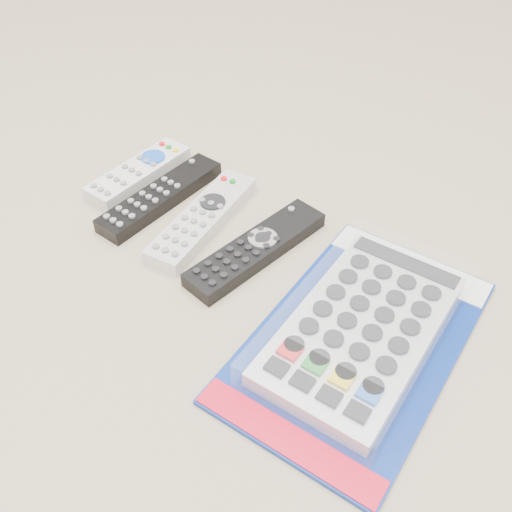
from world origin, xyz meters
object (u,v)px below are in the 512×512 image
Objects in this scene: remote_small_grey at (139,173)px; remote_large_black at (256,249)px; remote_slim_black at (160,196)px; jumbo_remote_packaged at (362,327)px; remote_silver_dvd at (203,219)px.

remote_small_grey is 0.24m from remote_large_black.
remote_small_grey is 0.83× the size of remote_slim_black.
remote_small_grey is 0.41m from jumbo_remote_packaged.
remote_slim_black is 0.35m from jumbo_remote_packaged.
remote_slim_black is 0.08m from remote_silver_dvd.
remote_slim_black is 0.96× the size of remote_large_black.
remote_large_black is at bearing -11.02° from remote_silver_dvd.
jumbo_remote_packaged is (0.41, -0.05, 0.01)m from remote_small_grey.
remote_slim_black is 0.17m from remote_large_black.
remote_large_black is (0.24, -0.02, -0.00)m from remote_small_grey.
remote_small_grey reaches higher than remote_slim_black.
jumbo_remote_packaged is at bearing -17.45° from remote_silver_dvd.
remote_silver_dvd is 0.09m from remote_large_black.
remote_slim_black is 0.60× the size of jumbo_remote_packaged.
remote_small_grey is at bearing 163.62° from remote_slim_black.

